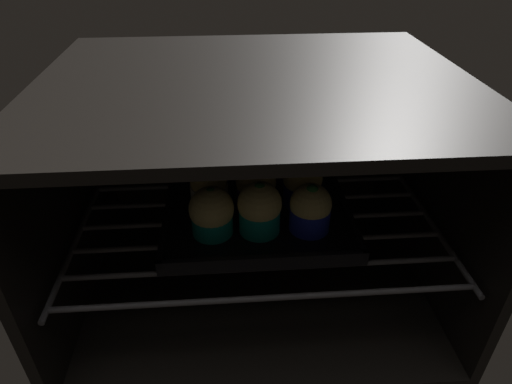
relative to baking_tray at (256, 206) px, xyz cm
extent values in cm
cube|color=black|center=(0.00, 0.40, -15.44)|extent=(59.00, 47.00, 1.50)
cube|color=black|center=(0.00, 0.40, 20.06)|extent=(59.00, 47.00, 1.50)
cube|color=black|center=(0.00, 23.15, 2.31)|extent=(59.00, 1.50, 34.00)
cube|color=black|center=(-28.75, 0.40, 2.31)|extent=(1.50, 47.00, 34.00)
cube|color=black|center=(28.75, 0.40, 2.31)|extent=(1.50, 47.00, 34.00)
cylinder|color=#4C494C|center=(0.00, -18.60, -1.09)|extent=(54.00, 0.80, 0.80)
cylinder|color=#4C494C|center=(0.00, -13.17, -1.09)|extent=(54.00, 0.80, 0.80)
cylinder|color=#4C494C|center=(0.00, -7.75, -1.09)|extent=(54.00, 0.80, 0.80)
cylinder|color=#4C494C|center=(0.00, -2.32, -1.09)|extent=(54.00, 0.80, 0.80)
cylinder|color=#4C494C|center=(0.00, 3.11, -1.09)|extent=(54.00, 0.80, 0.80)
cylinder|color=#4C494C|center=(0.00, 8.54, -1.09)|extent=(54.00, 0.80, 0.80)
cylinder|color=#4C494C|center=(0.00, 13.97, -1.09)|extent=(54.00, 0.80, 0.80)
cylinder|color=#4C494C|center=(0.00, 19.40, -1.09)|extent=(54.00, 0.80, 0.80)
cylinder|color=#4C494C|center=(-27.00, 0.40, -1.09)|extent=(0.80, 42.00, 0.80)
cylinder|color=#4C494C|center=(27.00, 0.40, -1.09)|extent=(0.80, 42.00, 0.80)
cube|color=black|center=(0.00, 0.00, -0.09)|extent=(28.27, 28.27, 1.20)
cube|color=black|center=(0.00, -13.73, 1.01)|extent=(28.27, 0.80, 1.00)
cube|color=black|center=(0.00, 13.73, 1.01)|extent=(28.27, 0.80, 1.00)
cube|color=black|center=(-13.73, 0.00, 1.01)|extent=(0.80, 28.27, 1.00)
cube|color=black|center=(13.73, 0.00, 1.01)|extent=(0.80, 28.27, 1.00)
cylinder|color=#0C8C84|center=(-6.78, -6.73, 2.33)|extent=(5.91, 5.91, 3.65)
sphere|color=#E0CC7A|center=(-6.78, -6.73, 4.63)|extent=(6.42, 6.42, 6.42)
sphere|color=#28702D|center=(-6.76, -6.62, 6.79)|extent=(2.26, 2.26, 2.26)
cylinder|color=#0C8C84|center=(-0.27, -6.80, 2.33)|extent=(5.91, 5.91, 3.65)
sphere|color=#E0CC7A|center=(-0.27, -6.80, 5.20)|extent=(6.32, 6.32, 6.32)
sphere|color=#1E6023|center=(-0.50, -6.83, 7.70)|extent=(1.82, 1.82, 1.82)
cylinder|color=#1928B7|center=(7.28, -6.86, 2.33)|extent=(5.91, 5.91, 3.65)
sphere|color=#E0CC7A|center=(7.28, -6.86, 4.79)|extent=(6.02, 6.02, 6.02)
sphere|color=#28702D|center=(7.26, -7.14, 7.19)|extent=(1.91, 1.91, 1.91)
cylinder|color=silver|center=(-7.26, 0.31, 2.33)|extent=(5.91, 5.91, 3.65)
sphere|color=#DBBC60|center=(-7.26, 0.31, 5.10)|extent=(5.81, 5.81, 5.81)
cylinder|color=#7A238C|center=(-0.20, -0.02, 2.33)|extent=(5.91, 5.91, 3.65)
sphere|color=#DBBC60|center=(-0.20, -0.02, 4.83)|extent=(6.31, 6.31, 6.31)
cylinder|color=#1928B7|center=(7.20, -0.27, 2.33)|extent=(5.91, 5.91, 3.65)
sphere|color=#DBBC60|center=(7.20, -0.27, 5.13)|extent=(6.13, 6.13, 6.13)
cylinder|color=#1928B7|center=(-7.15, 7.03, 2.33)|extent=(5.91, 5.91, 3.65)
sphere|color=gold|center=(-7.15, 7.03, 5.33)|extent=(6.48, 6.48, 6.48)
sphere|color=#19511E|center=(-6.35, 6.18, 7.80)|extent=(2.19, 2.19, 2.19)
cylinder|color=#1928B7|center=(-0.33, 6.89, 2.33)|extent=(5.91, 5.91, 3.65)
sphere|color=gold|center=(-0.33, 6.89, 4.95)|extent=(5.62, 5.62, 5.62)
sphere|color=#28702D|center=(-0.33, 6.85, 6.98)|extent=(1.81, 1.81, 1.81)
cylinder|color=#7A238C|center=(7.01, 6.95, 2.33)|extent=(5.91, 5.91, 3.65)
sphere|color=gold|center=(7.01, 6.95, 4.65)|extent=(6.43, 6.43, 6.43)
sphere|color=#1E6023|center=(6.50, 5.98, 6.65)|extent=(2.17, 2.17, 2.17)
camera|label=1|loc=(-4.22, -56.80, 40.12)|focal=30.58mm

